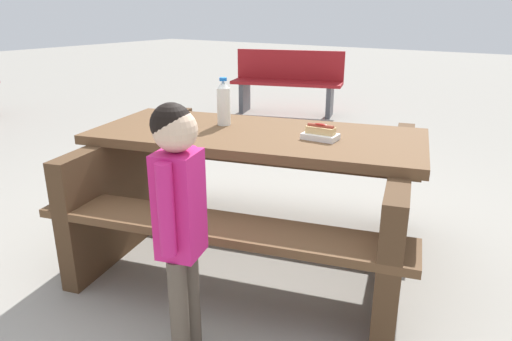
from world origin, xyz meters
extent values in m
plane|color=gray|center=(0.00, 0.00, 0.00)|extent=(30.00, 30.00, 0.00)
cube|color=brown|center=(0.00, 0.00, 0.72)|extent=(1.94, 1.21, 0.05)
cube|color=brown|center=(-0.15, 0.54, 0.43)|extent=(1.81, 0.75, 0.04)
cube|color=brown|center=(0.15, -0.54, 0.43)|extent=(1.81, 0.75, 0.04)
cube|color=#4D3520|center=(0.75, 0.21, 0.35)|extent=(0.47, 1.38, 0.70)
cube|color=#4D3520|center=(-0.75, -0.21, 0.35)|extent=(0.47, 1.38, 0.70)
cylinder|color=silver|center=(-0.25, 0.04, 0.86)|extent=(0.08, 0.08, 0.21)
cone|color=silver|center=(-0.25, 0.04, 0.98)|extent=(0.07, 0.07, 0.04)
cylinder|color=blue|center=(-0.25, 0.04, 1.01)|extent=(0.04, 0.04, 0.02)
cube|color=white|center=(0.36, 0.06, 0.77)|extent=(0.19, 0.12, 0.03)
cube|color=#D8B272|center=(0.36, 0.06, 0.80)|extent=(0.15, 0.06, 0.04)
cylinder|color=maroon|center=(0.36, 0.06, 0.82)|extent=(0.14, 0.04, 0.03)
ellipsoid|color=maroon|center=(0.36, 0.06, 0.83)|extent=(0.07, 0.03, 0.01)
cylinder|color=brown|center=(0.24, -0.84, 0.24)|extent=(0.08, 0.08, 0.49)
cylinder|color=brown|center=(0.27, -0.95, 0.24)|extent=(0.08, 0.08, 0.49)
cube|color=#D11E72|center=(0.26, -0.89, 0.70)|extent=(0.19, 0.20, 0.41)
cylinder|color=#D11E72|center=(0.23, -0.80, 0.72)|extent=(0.06, 0.06, 0.35)
cylinder|color=#D11E72|center=(0.28, -0.99, 0.72)|extent=(0.06, 0.06, 0.35)
sphere|color=beige|center=(0.26, -0.89, 0.98)|extent=(0.16, 0.16, 0.16)
sphere|color=black|center=(0.24, -0.90, 1.00)|extent=(0.15, 0.15, 0.15)
cube|color=maroon|center=(-1.85, 3.49, 0.43)|extent=(1.55, 0.84, 0.04)
cube|color=maroon|center=(-1.90, 3.66, 0.65)|extent=(1.44, 0.50, 0.40)
cube|color=#4C4C51|center=(-2.42, 3.30, 0.21)|extent=(0.17, 0.36, 0.41)
cube|color=#4C4C51|center=(-1.28, 3.67, 0.21)|extent=(0.17, 0.36, 0.41)
camera|label=1|loc=(1.40, -2.08, 1.39)|focal=32.94mm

